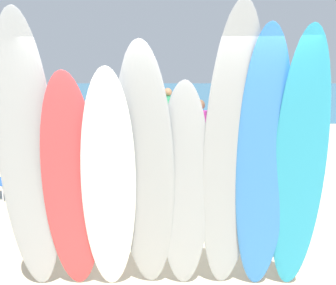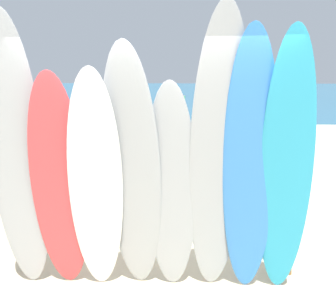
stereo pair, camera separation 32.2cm
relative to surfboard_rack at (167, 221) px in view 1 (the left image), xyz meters
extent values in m
plane|color=beige|center=(0.00, 14.00, -0.58)|extent=(60.00, 60.00, 0.00)
cube|color=teal|center=(0.00, 32.94, -0.57)|extent=(60.00, 40.00, 0.02)
cylinder|color=brown|center=(-1.43, 0.00, -0.23)|extent=(0.07, 0.07, 0.72)
cylinder|color=brown|center=(1.43, 0.00, -0.23)|extent=(0.07, 0.07, 0.72)
cylinder|color=brown|center=(0.00, 0.00, 0.13)|extent=(2.99, 0.06, 0.06)
ellipsoid|color=#999EA3|center=(-1.30, -0.57, 0.80)|extent=(0.58, 0.64, 2.77)
ellipsoid|color=#D13D42|center=(-0.90, -0.58, 0.53)|extent=(0.58, 0.68, 2.24)
ellipsoid|color=white|center=(-0.54, -0.62, 0.55)|extent=(0.58, 0.74, 2.27)
ellipsoid|color=#999EA3|center=(-0.20, -0.57, 0.66)|extent=(0.62, 0.77, 2.50)
ellipsoid|color=#999EA3|center=(0.17, -0.52, 0.49)|extent=(0.50, 0.56, 2.15)
ellipsoid|color=#999EA3|center=(0.61, -0.59, 0.82)|extent=(0.61, 0.79, 2.82)
ellipsoid|color=#337AD1|center=(0.90, -0.61, 0.73)|extent=(0.56, 0.77, 2.63)
ellipsoid|color=#289EC6|center=(1.22, -0.66, 0.72)|extent=(0.56, 0.86, 2.61)
cylinder|color=brown|center=(0.51, 4.41, -0.20)|extent=(0.12, 0.12, 0.77)
cylinder|color=brown|center=(0.73, 4.19, -0.20)|extent=(0.12, 0.12, 0.77)
cube|color=#33A36B|center=(0.62, 4.30, 0.12)|extent=(0.41, 0.25, 0.18)
cube|color=#B23399|center=(0.62, 4.30, 0.49)|extent=(0.43, 0.43, 0.60)
sphere|color=brown|center=(0.62, 4.30, 0.90)|extent=(0.22, 0.22, 0.22)
cylinder|color=brown|center=(0.44, 4.48, 0.52)|extent=(0.09, 0.09, 0.54)
cylinder|color=brown|center=(0.80, 4.12, 0.52)|extent=(0.09, 0.09, 0.54)
cylinder|color=brown|center=(1.86, 3.24, -0.19)|extent=(0.12, 0.12, 0.79)
cylinder|color=brown|center=(1.64, 2.99, -0.19)|extent=(0.12, 0.12, 0.79)
cube|color=black|center=(1.75, 3.12, 0.14)|extent=(0.43, 0.26, 0.19)
cube|color=orange|center=(1.75, 3.12, 0.52)|extent=(0.43, 0.45, 0.62)
sphere|color=brown|center=(1.75, 3.12, 0.94)|extent=(0.22, 0.22, 0.22)
cylinder|color=brown|center=(1.93, 3.31, 0.55)|extent=(0.10, 0.10, 0.55)
cylinder|color=brown|center=(1.58, 2.92, 0.55)|extent=(0.10, 0.10, 0.55)
cylinder|color=#9E704C|center=(1.72, 4.52, -0.18)|extent=(0.12, 0.12, 0.81)
cylinder|color=#9E704C|center=(1.45, 4.33, -0.18)|extent=(0.12, 0.12, 0.81)
cube|color=#DB333D|center=(1.58, 4.43, 0.16)|extent=(0.43, 0.27, 0.19)
cube|color=#2D4CB2|center=(1.58, 4.43, 0.54)|extent=(0.46, 0.42, 0.63)
sphere|color=#9E704C|center=(1.58, 4.43, 0.97)|extent=(0.23, 0.23, 0.23)
cylinder|color=#9E704C|center=(1.80, 4.58, 0.57)|extent=(0.10, 0.10, 0.56)
cylinder|color=#9E704C|center=(1.37, 4.27, 0.57)|extent=(0.10, 0.10, 0.56)
cylinder|color=#9E704C|center=(-0.14, 7.54, -0.18)|extent=(0.12, 0.12, 0.80)
cylinder|color=#9E704C|center=(0.06, 7.80, -0.18)|extent=(0.12, 0.12, 0.80)
cube|color=orange|center=(-0.04, 7.67, 0.15)|extent=(0.43, 0.26, 0.19)
cube|color=#33A36B|center=(-0.04, 7.67, 0.53)|extent=(0.42, 0.46, 0.63)
sphere|color=#9E704C|center=(-0.04, 7.67, 0.96)|extent=(0.23, 0.23, 0.23)
cylinder|color=#9E704C|center=(-0.20, 7.46, 0.57)|extent=(0.10, 0.10, 0.56)
cylinder|color=#9E704C|center=(0.12, 7.88, 0.57)|extent=(0.10, 0.10, 0.56)
cylinder|color=#B7B7BC|center=(-2.77, 2.57, -0.44)|extent=(0.02, 0.02, 0.28)
cylinder|color=#B7B7BC|center=(-2.65, 2.93, -0.44)|extent=(0.02, 0.02, 0.28)
cube|color=blue|center=(-2.80, 3.14, -0.03)|extent=(0.56, 0.41, 0.51)
camera|label=1|loc=(0.04, -4.74, 1.68)|focal=48.55mm
camera|label=2|loc=(0.36, -4.73, 1.68)|focal=48.55mm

